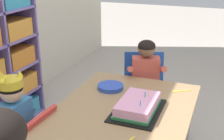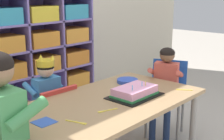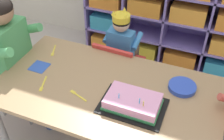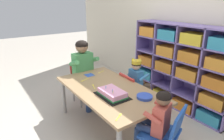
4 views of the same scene
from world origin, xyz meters
name	(u,v)px [view 4 (image 4 of 4)]	position (x,y,z in m)	size (l,w,h in m)	color
ground	(109,127)	(0.00, 0.00, 0.00)	(16.00, 16.00, 0.00)	#BCB2A3
classroom_back_wall	(188,17)	(0.00, 1.47, 1.37)	(6.40, 0.10, 2.73)	beige
storage_cubby_shelf	(181,68)	(0.13, 1.24, 0.63)	(1.66, 0.33, 1.28)	#7F6BB2
activity_table	(109,92)	(0.00, 0.00, 0.52)	(1.46, 0.80, 0.57)	#A37F56
classroom_chair_blue	(132,89)	(-0.12, 0.50, 0.38)	(0.38, 0.34, 0.61)	red
child_with_crown	(138,78)	(-0.11, 0.60, 0.53)	(0.30, 0.31, 0.84)	#3D7FBC
classroom_chair_adult_side	(82,78)	(-0.84, 0.05, 0.42)	(0.35, 0.32, 0.67)	red
adult_helper_seated	(85,67)	(-0.73, 0.05, 0.64)	(0.44, 0.41, 1.04)	#4C9E5B
classroom_chair_guest_side	(166,133)	(0.88, 0.05, 0.43)	(0.44, 0.44, 0.69)	#1E4CA8
guest_at_table_side	(156,119)	(0.78, 0.01, 0.54)	(0.34, 0.34, 0.84)	#D15647
birthday_cake_on_tray	(112,94)	(0.21, -0.09, 0.60)	(0.39, 0.27, 0.11)	black
paper_plate_stack	(145,97)	(0.45, 0.18, 0.58)	(0.18, 0.18, 0.03)	blue
paper_napkin_square	(89,75)	(-0.53, 0.02, 0.57)	(0.12, 0.12, 0.00)	#3356B7
fork_near_child_seat	(119,117)	(0.59, -0.28, 0.57)	(0.08, 0.12, 0.00)	yellow
fork_beside_plate_stack	(84,80)	(-0.40, -0.13, 0.57)	(0.06, 0.14, 0.00)	yellow
fork_by_napkin	(101,72)	(-0.54, 0.23, 0.57)	(0.06, 0.14, 0.00)	yellow
fork_scattered_mid_table	(94,86)	(-0.15, -0.13, 0.57)	(0.14, 0.06, 0.00)	yellow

